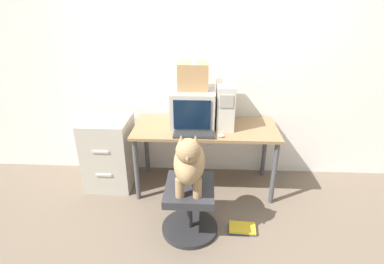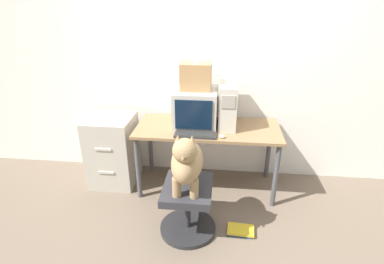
{
  "view_description": "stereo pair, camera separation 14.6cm",
  "coord_description": "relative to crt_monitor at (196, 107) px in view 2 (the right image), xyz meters",
  "views": [
    {
      "loc": [
        -0.0,
        -2.56,
        1.96
      ],
      "look_at": [
        -0.13,
        -0.01,
        0.82
      ],
      "focal_mm": 28.0,
      "sensor_mm": 36.0,
      "label": 1
    },
    {
      "loc": [
        0.14,
        -2.55,
        1.96
      ],
      "look_at": [
        -0.13,
        -0.01,
        0.82
      ],
      "focal_mm": 28.0,
      "sensor_mm": 36.0,
      "label": 2
    }
  ],
  "objects": [
    {
      "name": "ground_plane",
      "position": [
        0.13,
        -0.39,
        -0.92
      ],
      "size": [
        12.0,
        12.0,
        0.0
      ],
      "primitive_type": "plane",
      "color": "#6B5B4C"
    },
    {
      "name": "wall_back",
      "position": [
        0.13,
        0.33,
        0.38
      ],
      "size": [
        8.0,
        0.05,
        2.6
      ],
      "color": "white",
      "rests_on": "ground_plane"
    },
    {
      "name": "desk",
      "position": [
        0.13,
        -0.06,
        -0.28
      ],
      "size": [
        1.5,
        0.65,
        0.73
      ],
      "color": "olive",
      "rests_on": "ground_plane"
    },
    {
      "name": "crt_monitor",
      "position": [
        0.0,
        0.0,
        0.0
      ],
      "size": [
        0.44,
        0.46,
        0.38
      ],
      "color": "#B7B2A8",
      "rests_on": "desk"
    },
    {
      "name": "pc_tower",
      "position": [
        0.33,
        0.01,
        0.04
      ],
      "size": [
        0.18,
        0.42,
        0.45
      ],
      "color": "beige",
      "rests_on": "desk"
    },
    {
      "name": "keyboard",
      "position": [
        0.03,
        -0.29,
        -0.18
      ],
      "size": [
        0.41,
        0.16,
        0.03
      ],
      "color": "#2D2D2D",
      "rests_on": "desk"
    },
    {
      "name": "computer_mouse",
      "position": [
        0.29,
        -0.32,
        -0.17
      ],
      "size": [
        0.06,
        0.04,
        0.04
      ],
      "color": "silver",
      "rests_on": "desk"
    },
    {
      "name": "office_chair",
      "position": [
        0.01,
        -0.79,
        -0.66
      ],
      "size": [
        0.51,
        0.51,
        0.48
      ],
      "color": "#262628",
      "rests_on": "ground_plane"
    },
    {
      "name": "dog",
      "position": [
        0.01,
        -0.83,
        -0.17
      ],
      "size": [
        0.26,
        0.53,
        0.55
      ],
      "color": "#9E7F56",
      "rests_on": "office_chair"
    },
    {
      "name": "filing_cabinet",
      "position": [
        -0.93,
        -0.05,
        -0.53
      ],
      "size": [
        0.49,
        0.51,
        0.79
      ],
      "color": "#B7B2A3",
      "rests_on": "ground_plane"
    },
    {
      "name": "cardboard_box",
      "position": [
        0.0,
        0.0,
        0.33
      ],
      "size": [
        0.31,
        0.23,
        0.27
      ],
      "color": "#A87F51",
      "rests_on": "crt_monitor"
    },
    {
      "name": "book_stack_floor",
      "position": [
        0.49,
        -0.77,
        -0.9
      ],
      "size": [
        0.25,
        0.17,
        0.04
      ],
      "color": "#1E4C9E",
      "rests_on": "ground_plane"
    }
  ]
}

